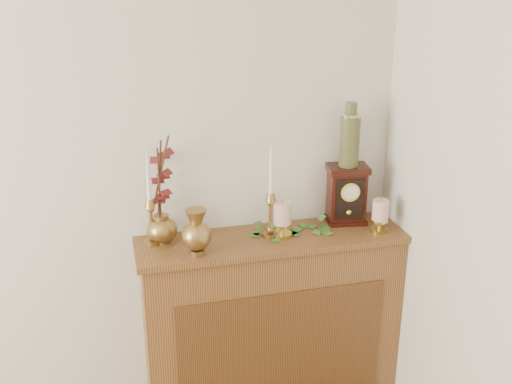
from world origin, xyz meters
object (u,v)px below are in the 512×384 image
object	(u,v)px
mantel_clock	(347,195)
candlestick_left	(151,214)
ceramic_vase	(350,138)
bud_vase	(196,233)
candlestick_center	(271,208)
ginger_jar	(162,193)

from	to	relation	value
mantel_clock	candlestick_left	bearing A→B (deg)	-171.33
ceramic_vase	bud_vase	bearing A→B (deg)	-167.00
bud_vase	mantel_clock	world-z (taller)	mantel_clock
bud_vase	mantel_clock	distance (m)	0.76
candlestick_center	mantel_clock	bearing A→B (deg)	10.71
ginger_jar	mantel_clock	world-z (taller)	ginger_jar
ginger_jar	mantel_clock	size ratio (longest dim) A/B	1.77
candlestick_left	candlestick_center	xyz separation A→B (m)	(0.52, -0.06, 0.00)
bud_vase	ceramic_vase	size ratio (longest dim) A/B	0.69
mantel_clock	ceramic_vase	world-z (taller)	ceramic_vase
mantel_clock	ceramic_vase	distance (m)	0.27
candlestick_left	ceramic_vase	bearing A→B (deg)	1.10
ceramic_vase	ginger_jar	bearing A→B (deg)	179.09
ginger_jar	ceramic_vase	distance (m)	0.87
ginger_jar	ceramic_vase	xyz separation A→B (m)	(0.85, -0.01, 0.19)
bud_vase	mantel_clock	size ratio (longest dim) A/B	0.73
bud_vase	ginger_jar	xyz separation A→B (m)	(-0.12, 0.18, 0.12)
mantel_clock	bud_vase	bearing A→B (deg)	-159.45
ginger_jar	candlestick_left	bearing A→B (deg)	-151.49
candlestick_center	ceramic_vase	size ratio (longest dim) A/B	1.45
candlestick_left	bud_vase	distance (m)	0.23
candlestick_left	ceramic_vase	xyz separation A→B (m)	(0.91, 0.02, 0.27)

